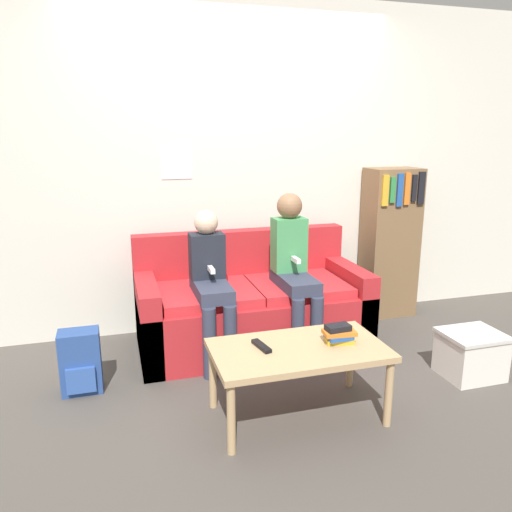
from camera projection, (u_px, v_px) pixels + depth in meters
ground_plane at (272, 373)px, 3.38m from camera, size 10.00×10.00×0.00m
wall_back at (234, 168)px, 3.99m from camera, size 8.00×0.07×2.60m
couch at (251, 308)px, 3.78m from camera, size 1.69×0.79×0.83m
coffee_table at (298, 355)px, 2.78m from camera, size 0.97×0.54×0.43m
person_left at (211, 279)px, 3.43m from camera, size 0.24×0.55×1.06m
person_right at (294, 264)px, 3.60m from camera, size 0.24×0.55×1.16m
tv_remote at (261, 346)px, 2.76m from camera, size 0.07×0.17×0.02m
book_stack at (339, 334)px, 2.82m from camera, size 0.19×0.13×0.11m
bookshelf at (390, 242)px, 4.33m from camera, size 0.44×0.31×1.29m
storage_box at (471, 354)px, 3.30m from camera, size 0.39×0.33×0.31m
backpack at (81, 362)px, 3.09m from camera, size 0.24×0.19×0.40m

